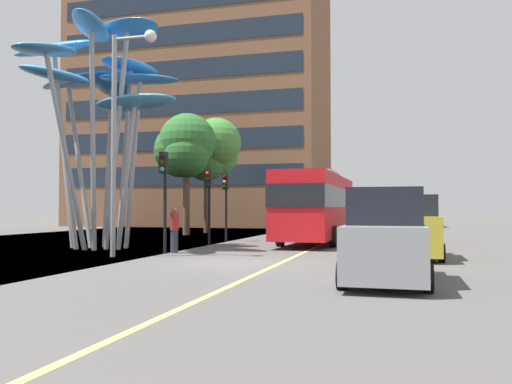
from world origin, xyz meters
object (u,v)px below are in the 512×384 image
at_px(leaf_sculpture, 98,80).
at_px(car_parked_near, 386,239).
at_px(traffic_light_island_mid, 226,193).
at_px(car_parked_mid, 411,228).
at_px(car_parked_far, 401,222).
at_px(street_lamp, 123,114).
at_px(traffic_light_kerb_far, 208,191).
at_px(red_bus, 317,204).
at_px(traffic_light_kerb_near, 164,180).
at_px(pedestrian, 174,229).

height_order(leaf_sculpture, car_parked_near, leaf_sculpture).
bearing_deg(traffic_light_island_mid, leaf_sculpture, -119.72).
xyz_separation_m(car_parked_near, car_parked_mid, (0.67, 6.45, 0.01)).
bearing_deg(car_parked_far, street_lamp, -134.41).
bearing_deg(traffic_light_kerb_far, leaf_sculpture, -135.38).
bearing_deg(leaf_sculpture, red_bus, 38.10).
height_order(red_bus, car_parked_far, red_bus).
bearing_deg(traffic_light_kerb_near, traffic_light_kerb_far, 91.64).
relative_size(traffic_light_kerb_far, car_parked_mid, 0.81).
distance_m(red_bus, street_lamp, 11.57).
distance_m(traffic_light_kerb_near, traffic_light_island_mid, 7.92).
bearing_deg(street_lamp, car_parked_mid, 13.34).
bearing_deg(pedestrian, traffic_light_kerb_near, -102.41).
relative_size(traffic_light_island_mid, car_parked_far, 0.79).
distance_m(car_parked_mid, pedestrian, 8.84).
relative_size(traffic_light_kerb_far, street_lamp, 0.44).
xyz_separation_m(red_bus, pedestrian, (-4.45, -7.52, -1.05)).
relative_size(traffic_light_kerb_near, street_lamp, 0.48).
bearing_deg(pedestrian, street_lamp, -115.05).
bearing_deg(leaf_sculpture, street_lamp, -46.11).
distance_m(leaf_sculpture, traffic_light_island_mid, 8.70).
height_order(traffic_light_island_mid, car_parked_near, traffic_light_island_mid).
xyz_separation_m(leaf_sculpture, car_parked_near, (12.17, -7.20, -6.20)).
xyz_separation_m(traffic_light_island_mid, pedestrian, (0.35, -7.27, -1.64)).
distance_m(traffic_light_kerb_near, car_parked_far, 12.02).
height_order(traffic_light_kerb_far, car_parked_far, traffic_light_kerb_far).
bearing_deg(street_lamp, traffic_light_kerb_near, 60.28).
height_order(car_parked_mid, pedestrian, car_parked_mid).
relative_size(leaf_sculpture, traffic_light_kerb_near, 2.45).
distance_m(leaf_sculpture, traffic_light_kerb_far, 6.99).
height_order(traffic_light_kerb_near, traffic_light_kerb_far, traffic_light_kerb_near).
height_order(leaf_sculpture, car_parked_mid, leaf_sculpture).
relative_size(traffic_light_island_mid, pedestrian, 1.96).
distance_m(traffic_light_kerb_near, pedestrian, 2.00).
bearing_deg(pedestrian, car_parked_far, 41.56).
distance_m(car_parked_near, car_parked_far, 13.83).
distance_m(traffic_light_kerb_near, car_parked_near, 10.21).
distance_m(traffic_light_kerb_near, car_parked_mid, 9.19).
height_order(car_parked_near, street_lamp, street_lamp).
bearing_deg(traffic_light_kerb_near, leaf_sculpture, 158.06).
height_order(traffic_light_island_mid, car_parked_far, traffic_light_island_mid).
relative_size(traffic_light_island_mid, car_parked_mid, 0.81).
relative_size(leaf_sculpture, traffic_light_kerb_far, 2.70).
bearing_deg(street_lamp, car_parked_far, 45.59).
xyz_separation_m(traffic_light_kerb_near, traffic_light_kerb_far, (-0.15, 5.20, -0.24)).
bearing_deg(traffic_light_kerb_far, traffic_light_kerb_near, -88.36).
relative_size(leaf_sculpture, car_parked_mid, 2.18).
height_order(car_parked_mid, car_parked_far, car_parked_far).
bearing_deg(car_parked_mid, car_parked_far, 92.68).
height_order(leaf_sculpture, car_parked_far, leaf_sculpture).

